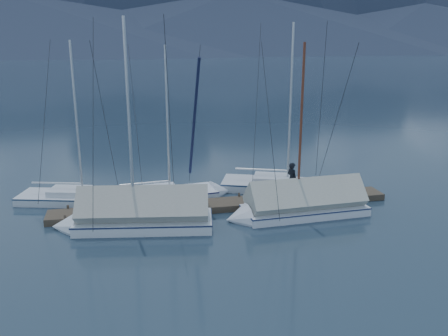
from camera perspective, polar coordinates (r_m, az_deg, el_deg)
The scene contains 9 objects.
ground at distance 23.50m, azimuth 1.05°, elevation -6.46°, with size 1000.00×1000.00×0.00m, color #162433.
dock at distance 25.28m, azimuth 0.00°, elevation -4.57°, with size 18.00×1.50×0.54m.
mooring_posts at distance 25.10m, azimuth -1.12°, elevation -4.14°, with size 15.12×1.52×0.35m.
sailboat_open_left at distance 27.06m, azimuth -15.57°, elevation -3.65°, with size 7.47×3.90×9.50m.
sailboat_open_mid at distance 26.93m, azimuth -5.51°, elevation -3.24°, with size 7.13×2.99×9.23m.
sailboat_open_right at distance 28.36m, azimuth 8.76°, elevation -2.32°, with size 8.22×4.95×10.51m.
sailboat_covered_near at distance 24.36m, azimuth 8.49°, elevation -4.62°, with size 7.41×3.16×9.51m.
sailboat_covered_far at distance 23.02m, azimuth -11.11°, elevation -5.86°, with size 7.84×3.61×10.62m.
person at distance 26.14m, azimuth 8.18°, elevation -1.34°, with size 0.68×0.45×1.87m, color black.
Camera 1 is at (-5.09, -21.17, 8.84)m, focal length 38.00 mm.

